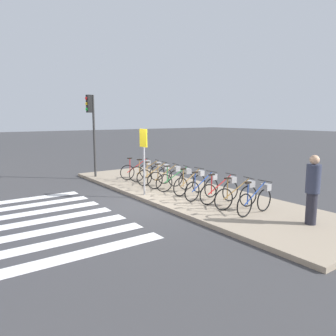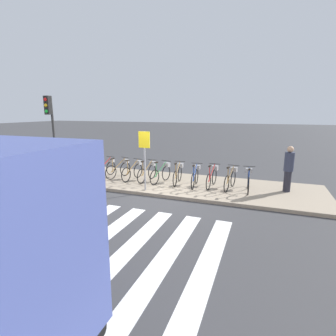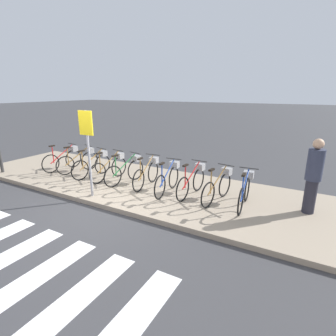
{
  "view_description": "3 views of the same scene",
  "coord_description": "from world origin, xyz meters",
  "px_view_note": "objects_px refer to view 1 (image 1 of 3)",
  "views": [
    {
      "loc": [
        8.78,
        -5.38,
        2.72
      ],
      "look_at": [
        -0.76,
        1.45,
        0.91
      ],
      "focal_mm": 35.0,
      "sensor_mm": 36.0,
      "label": 1
    },
    {
      "loc": [
        3.62,
        -8.4,
        3.08
      ],
      "look_at": [
        0.25,
        0.67,
        0.97
      ],
      "focal_mm": 28.0,
      "sensor_mm": 36.0,
      "label": 2
    },
    {
      "loc": [
        4.39,
        -4.37,
        2.81
      ],
      "look_at": [
        1.22,
        1.29,
        0.89
      ],
      "focal_mm": 28.0,
      "sensor_mm": 36.0,
      "label": 3
    }
  ],
  "objects_px": {
    "parked_bicycle_7": "(222,189)",
    "traffic_light": "(91,119)",
    "parked_bicycle_5": "(192,182)",
    "parked_bicycle_3": "(168,176)",
    "parked_bicycle_9": "(257,199)",
    "parked_bicycle_8": "(239,194)",
    "sign_post": "(144,150)",
    "pedestrian": "(313,188)",
    "parked_bicycle_2": "(157,174)",
    "parked_bicycle_6": "(204,186)",
    "parked_bicycle_0": "(139,169)",
    "parked_bicycle_1": "(149,171)",
    "parked_bicycle_4": "(178,179)"
  },
  "relations": [
    {
      "from": "parked_bicycle_4",
      "to": "sign_post",
      "type": "bearing_deg",
      "value": -96.93
    },
    {
      "from": "parked_bicycle_1",
      "to": "pedestrian",
      "type": "bearing_deg",
      "value": 2.26
    },
    {
      "from": "parked_bicycle_8",
      "to": "sign_post",
      "type": "bearing_deg",
      "value": -155.87
    },
    {
      "from": "parked_bicycle_3",
      "to": "traffic_light",
      "type": "distance_m",
      "value": 4.55
    },
    {
      "from": "traffic_light",
      "to": "sign_post",
      "type": "height_order",
      "value": "traffic_light"
    },
    {
      "from": "sign_post",
      "to": "parked_bicycle_2",
      "type": "bearing_deg",
      "value": 132.0
    },
    {
      "from": "parked_bicycle_6",
      "to": "parked_bicycle_3",
      "type": "bearing_deg",
      "value": 177.94
    },
    {
      "from": "parked_bicycle_9",
      "to": "parked_bicycle_4",
      "type": "bearing_deg",
      "value": -179.59
    },
    {
      "from": "parked_bicycle_2",
      "to": "parked_bicycle_8",
      "type": "relative_size",
      "value": 1.0
    },
    {
      "from": "pedestrian",
      "to": "parked_bicycle_2",
      "type": "bearing_deg",
      "value": -176.27
    },
    {
      "from": "parked_bicycle_9",
      "to": "parked_bicycle_7",
      "type": "bearing_deg",
      "value": 177.63
    },
    {
      "from": "parked_bicycle_8",
      "to": "pedestrian",
      "type": "height_order",
      "value": "pedestrian"
    },
    {
      "from": "parked_bicycle_4",
      "to": "parked_bicycle_6",
      "type": "height_order",
      "value": "same"
    },
    {
      "from": "parked_bicycle_3",
      "to": "parked_bicycle_6",
      "type": "distance_m",
      "value": 2.12
    },
    {
      "from": "parked_bicycle_7",
      "to": "pedestrian",
      "type": "bearing_deg",
      "value": 6.34
    },
    {
      "from": "parked_bicycle_1",
      "to": "sign_post",
      "type": "bearing_deg",
      "value": -36.49
    },
    {
      "from": "parked_bicycle_5",
      "to": "pedestrian",
      "type": "bearing_deg",
      "value": 4.25
    },
    {
      "from": "parked_bicycle_2",
      "to": "parked_bicycle_4",
      "type": "relative_size",
      "value": 1.01
    },
    {
      "from": "parked_bicycle_4",
      "to": "parked_bicycle_6",
      "type": "xyz_separation_m",
      "value": [
        1.47,
        -0.06,
        0.0
      ]
    },
    {
      "from": "parked_bicycle_4",
      "to": "traffic_light",
      "type": "xyz_separation_m",
      "value": [
        -4.41,
        -1.37,
        2.14
      ]
    },
    {
      "from": "parked_bicycle_2",
      "to": "parked_bicycle_7",
      "type": "relative_size",
      "value": 0.99
    },
    {
      "from": "parked_bicycle_5",
      "to": "parked_bicycle_9",
      "type": "height_order",
      "value": "same"
    },
    {
      "from": "pedestrian",
      "to": "parked_bicycle_6",
      "type": "bearing_deg",
      "value": -172.42
    },
    {
      "from": "parked_bicycle_1",
      "to": "parked_bicycle_6",
      "type": "height_order",
      "value": "same"
    },
    {
      "from": "parked_bicycle_7",
      "to": "pedestrian",
      "type": "height_order",
      "value": "pedestrian"
    },
    {
      "from": "parked_bicycle_8",
      "to": "pedestrian",
      "type": "distance_m",
      "value": 2.11
    },
    {
      "from": "parked_bicycle_7",
      "to": "traffic_light",
      "type": "distance_m",
      "value": 7.03
    },
    {
      "from": "parked_bicycle_6",
      "to": "parked_bicycle_8",
      "type": "height_order",
      "value": "same"
    },
    {
      "from": "parked_bicycle_9",
      "to": "sign_post",
      "type": "bearing_deg",
      "value": -159.92
    },
    {
      "from": "traffic_light",
      "to": "pedestrian",
      "type": "bearing_deg",
      "value": 10.71
    },
    {
      "from": "parked_bicycle_5",
      "to": "parked_bicycle_9",
      "type": "xyz_separation_m",
      "value": [
        2.82,
        -0.05,
        0.0
      ]
    },
    {
      "from": "parked_bicycle_3",
      "to": "sign_post",
      "type": "distance_m",
      "value": 1.79
    },
    {
      "from": "parked_bicycle_4",
      "to": "pedestrian",
      "type": "height_order",
      "value": "pedestrian"
    },
    {
      "from": "parked_bicycle_0",
      "to": "pedestrian",
      "type": "bearing_deg",
      "value": 2.62
    },
    {
      "from": "parked_bicycle_0",
      "to": "parked_bicycle_7",
      "type": "height_order",
      "value": "same"
    },
    {
      "from": "parked_bicycle_3",
      "to": "parked_bicycle_8",
      "type": "relative_size",
      "value": 1.0
    },
    {
      "from": "parked_bicycle_6",
      "to": "parked_bicycle_4",
      "type": "bearing_deg",
      "value": 177.5
    },
    {
      "from": "parked_bicycle_4",
      "to": "parked_bicycle_6",
      "type": "distance_m",
      "value": 1.48
    },
    {
      "from": "parked_bicycle_9",
      "to": "traffic_light",
      "type": "bearing_deg",
      "value": -170.03
    },
    {
      "from": "parked_bicycle_1",
      "to": "parked_bicycle_4",
      "type": "height_order",
      "value": "same"
    },
    {
      "from": "parked_bicycle_3",
      "to": "parked_bicycle_5",
      "type": "height_order",
      "value": "same"
    },
    {
      "from": "parked_bicycle_5",
      "to": "traffic_light",
      "type": "height_order",
      "value": "traffic_light"
    },
    {
      "from": "parked_bicycle_2",
      "to": "parked_bicycle_5",
      "type": "bearing_deg",
      "value": 2.65
    },
    {
      "from": "parked_bicycle_3",
      "to": "parked_bicycle_8",
      "type": "height_order",
      "value": "same"
    },
    {
      "from": "parked_bicycle_3",
      "to": "parked_bicycle_4",
      "type": "height_order",
      "value": "same"
    },
    {
      "from": "sign_post",
      "to": "parked_bicycle_0",
      "type": "bearing_deg",
      "value": 152.65
    },
    {
      "from": "parked_bicycle_5",
      "to": "parked_bicycle_3",
      "type": "bearing_deg",
      "value": -177.15
    },
    {
      "from": "parked_bicycle_0",
      "to": "parked_bicycle_6",
      "type": "height_order",
      "value": "same"
    },
    {
      "from": "parked_bicycle_4",
      "to": "parked_bicycle_5",
      "type": "height_order",
      "value": "same"
    },
    {
      "from": "parked_bicycle_6",
      "to": "pedestrian",
      "type": "bearing_deg",
      "value": 7.58
    }
  ]
}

